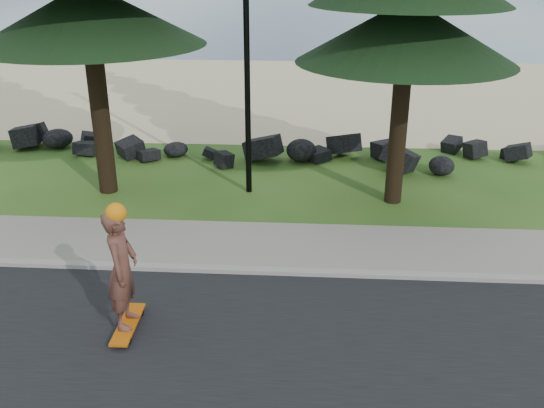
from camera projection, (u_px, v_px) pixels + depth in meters
name	position (u px, v px, depth m)	size (l,w,h in m)	color
ground	(233.00, 250.00, 12.17)	(160.00, 160.00, 0.00)	#244917
road	(191.00, 405.00, 8.04)	(160.00, 7.00, 0.02)	black
kerb	(227.00, 270.00, 11.33)	(160.00, 0.20, 0.10)	gray
sidewalk	(234.00, 244.00, 12.34)	(160.00, 2.00, 0.08)	gray
beach_sand	(276.00, 92.00, 25.49)	(160.00, 15.00, 0.01)	beige
ocean	(298.00, 10.00, 59.01)	(160.00, 58.00, 0.01)	#364B67
seawall_boulders	(257.00, 160.00, 17.32)	(60.00, 2.40, 1.10)	black
lamp_post	(246.00, 19.00, 13.49)	(0.25, 0.14, 8.14)	black
skateboarder	(122.00, 270.00, 9.21)	(0.48, 1.17, 2.17)	#C0560B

